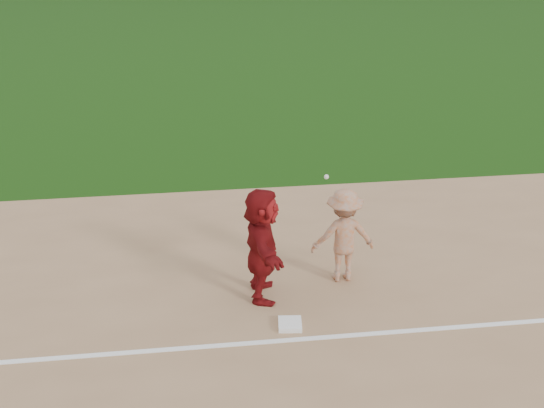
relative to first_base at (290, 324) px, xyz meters
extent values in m
plane|color=#153A0B|center=(-0.05, 0.44, -0.06)|extent=(160.00, 160.00, 0.00)
cube|color=white|center=(-0.05, -0.36, -0.04)|extent=(60.00, 0.10, 0.01)
cube|color=white|center=(0.00, 0.00, 0.00)|extent=(0.41, 0.41, 0.08)
imported|color=#690B0D|center=(-0.34, 0.97, 0.97)|extent=(0.69, 1.91, 2.03)
imported|color=#969698|center=(1.15, 1.35, 0.83)|extent=(1.14, 0.66, 1.75)
sphere|color=silver|center=(0.70, 0.91, 2.17)|extent=(0.08, 0.08, 0.08)
camera|label=1|loc=(-1.42, -8.96, 6.57)|focal=45.00mm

